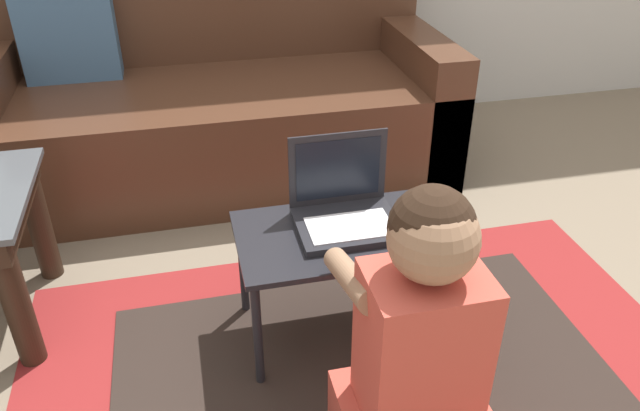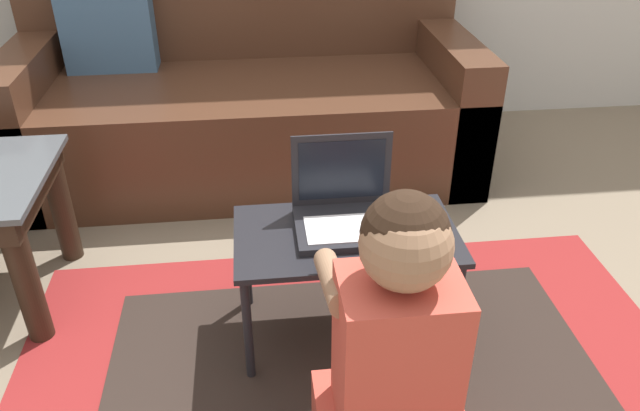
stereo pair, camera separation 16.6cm
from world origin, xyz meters
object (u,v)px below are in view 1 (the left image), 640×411
Objects in this scene: person_seated at (419,348)px; laptop_desk at (347,244)px; computer_mouse at (424,213)px; laptop at (345,211)px; couch at (214,98)px.

laptop_desk is at bearing 95.24° from person_seated.
person_seated is (0.04, -0.43, 0.01)m from laptop_desk.
person_seated is (-0.18, -0.44, -0.05)m from computer_mouse.
laptop is 2.64× the size of computer_mouse.
couch is 1.24m from computer_mouse.
couch is 1.14m from laptop.
couch reaches higher than computer_mouse.
laptop_desk is 0.84× the size of person_seated.
laptop is 0.48m from person_seated.
couch reaches higher than laptop.
laptop_desk is (0.26, -1.15, -0.00)m from couch.
couch is 1.61m from person_seated.
couch is 17.74× the size of computer_mouse.
laptop_desk is 0.09m from laptop.
laptop is (0.26, -1.11, 0.08)m from couch.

